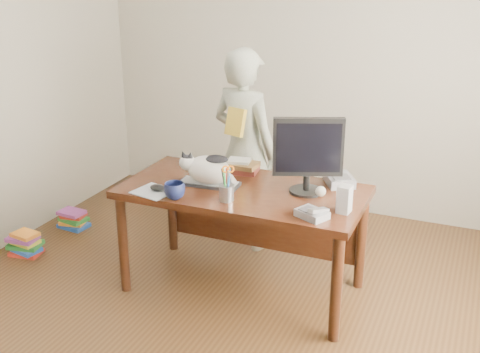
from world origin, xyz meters
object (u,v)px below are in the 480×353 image
desk (247,205)px  baseball (321,191)px  speaker (344,199)px  book_pile_b (73,219)px  calculator (339,180)px  monitor (308,152)px  pen_cup (227,191)px  mouse (158,188)px  book_pile_a (25,244)px  keyboard (209,183)px  book_stack (241,167)px  person (244,150)px  coffee_mug (175,191)px  phone (313,213)px  cat (207,168)px

desk → baseball: (0.51, -0.02, 0.18)m
speaker → book_pile_b: (-2.43, 0.47, -0.76)m
calculator → monitor: bearing=-152.6°
pen_cup → book_pile_b: pen_cup is taller
mouse → baseball: bearing=29.7°
mouse → book_pile_a: mouse is taller
desk → pen_cup: pen_cup is taller
keyboard → book_pile_b: bearing=161.3°
keyboard → mouse: 0.35m
book_stack → book_pile_a: 1.83m
book_stack → person: (-0.13, 0.38, -0.00)m
coffee_mug → speaker: bearing=11.3°
keyboard → book_pile_a: (-1.52, -0.17, -0.67)m
keyboard → book_pile_a: keyboard is taller
book_pile_b → person: bearing=12.2°
coffee_mug → speaker: 1.06m
desk → mouse: bearing=-144.8°
keyboard → phone: 0.82m
coffee_mug → book_pile_b: (-1.39, 0.68, -0.73)m
monitor → coffee_mug: bearing=-173.0°
cat → speaker: bearing=-9.5°
mouse → calculator: calculator is taller
calculator → person: (-0.83, 0.34, 0.01)m
speaker → desk: bearing=170.1°
mouse → person: 0.96m
keyboard → cat: size_ratio=1.05×
phone → person: size_ratio=0.14×
speaker → pen_cup: bearing=-165.3°
keyboard → cat: 0.11m
pen_cup → calculator: pen_cup is taller
keyboard → monitor: bearing=5.6°
book_stack → calculator: bearing=-1.7°
cat → speaker: (0.95, -0.09, -0.03)m
monitor → speaker: 0.41m
book_pile_b → phone: bearing=-15.3°
pen_cup → mouse: pen_cup is taller
cat → book_pile_a: size_ratio=1.47×
cat → pen_cup: bearing=-44.6°
cat → pen_cup: size_ratio=1.70×
keyboard → phone: bearing=-21.1°
phone → baseball: phone is taller
pen_cup → phone: bearing=-4.1°
desk → phone: 0.68m
desk → monitor: monitor is taller
keyboard → book_pile_b: (-1.49, 0.38, -0.69)m
desk → monitor: bearing=-0.1°
cat → person: person is taller
speaker → book_stack: (-0.84, 0.41, -0.04)m
book_stack → speaker: bearing=-30.4°
pen_cup → book_pile_a: (-1.74, 0.03, -0.73)m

